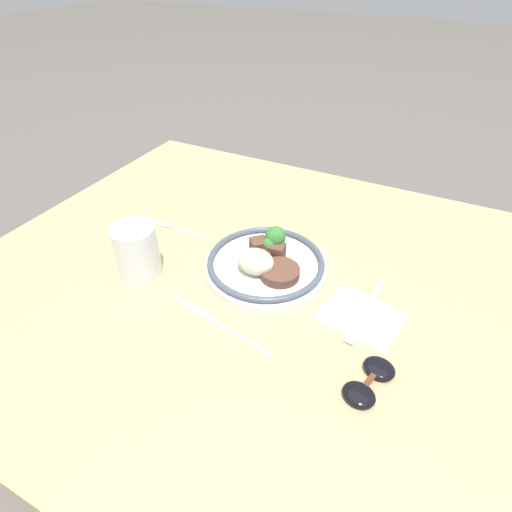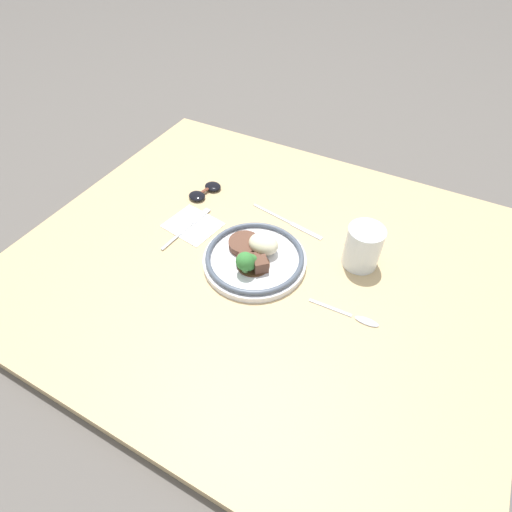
{
  "view_description": "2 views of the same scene",
  "coord_description": "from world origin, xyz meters",
  "px_view_note": "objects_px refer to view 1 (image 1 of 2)",
  "views": [
    {
      "loc": [
        -0.26,
        0.53,
        0.54
      ],
      "look_at": [
        0.01,
        -0.02,
        0.06
      ],
      "focal_mm": 28.0,
      "sensor_mm": 36.0,
      "label": 1
    },
    {
      "loc": [
        0.29,
        -0.58,
        0.72
      ],
      "look_at": [
        0.0,
        -0.03,
        0.07
      ],
      "focal_mm": 28.0,
      "sensor_mm": 36.0,
      "label": 2
    }
  ],
  "objects_px": {
    "juice_glass": "(137,253)",
    "sunglasses": "(369,381)",
    "fork": "(364,315)",
    "plate": "(266,262)",
    "spoon": "(169,226)",
    "knife": "(217,323)"
  },
  "relations": [
    {
      "from": "knife",
      "to": "sunglasses",
      "type": "relative_size",
      "value": 1.93
    },
    {
      "from": "plate",
      "to": "juice_glass",
      "type": "distance_m",
      "value": 0.25
    },
    {
      "from": "knife",
      "to": "spoon",
      "type": "bearing_deg",
      "value": -28.75
    },
    {
      "from": "juice_glass",
      "to": "plate",
      "type": "bearing_deg",
      "value": -151.98
    },
    {
      "from": "fork",
      "to": "sunglasses",
      "type": "xyz_separation_m",
      "value": [
        -0.04,
        0.13,
        0.0
      ]
    },
    {
      "from": "plate",
      "to": "juice_glass",
      "type": "xyz_separation_m",
      "value": [
        0.22,
        0.11,
        0.03
      ]
    },
    {
      "from": "spoon",
      "to": "fork",
      "type": "bearing_deg",
      "value": 169.11
    },
    {
      "from": "sunglasses",
      "to": "spoon",
      "type": "bearing_deg",
      "value": -7.12
    },
    {
      "from": "fork",
      "to": "spoon",
      "type": "distance_m",
      "value": 0.47
    },
    {
      "from": "fork",
      "to": "sunglasses",
      "type": "height_order",
      "value": "sunglasses"
    },
    {
      "from": "fork",
      "to": "juice_glass",
      "type": "bearing_deg",
      "value": -74.28
    },
    {
      "from": "juice_glass",
      "to": "sunglasses",
      "type": "relative_size",
      "value": 0.93
    },
    {
      "from": "plate",
      "to": "fork",
      "type": "xyz_separation_m",
      "value": [
        -0.21,
        0.04,
        -0.02
      ]
    },
    {
      "from": "spoon",
      "to": "sunglasses",
      "type": "distance_m",
      "value": 0.55
    },
    {
      "from": "fork",
      "to": "knife",
      "type": "height_order",
      "value": "fork"
    },
    {
      "from": "juice_glass",
      "to": "fork",
      "type": "relative_size",
      "value": 0.57
    },
    {
      "from": "plate",
      "to": "spoon",
      "type": "xyz_separation_m",
      "value": [
        0.26,
        -0.04,
        -0.02
      ]
    },
    {
      "from": "juice_glass",
      "to": "sunglasses",
      "type": "xyz_separation_m",
      "value": [
        -0.46,
        0.05,
        -0.04
      ]
    },
    {
      "from": "plate",
      "to": "spoon",
      "type": "relative_size",
      "value": 1.6
    },
    {
      "from": "juice_glass",
      "to": "spoon",
      "type": "relative_size",
      "value": 0.68
    },
    {
      "from": "plate",
      "to": "juice_glass",
      "type": "height_order",
      "value": "juice_glass"
    },
    {
      "from": "plate",
      "to": "fork",
      "type": "distance_m",
      "value": 0.21
    }
  ]
}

